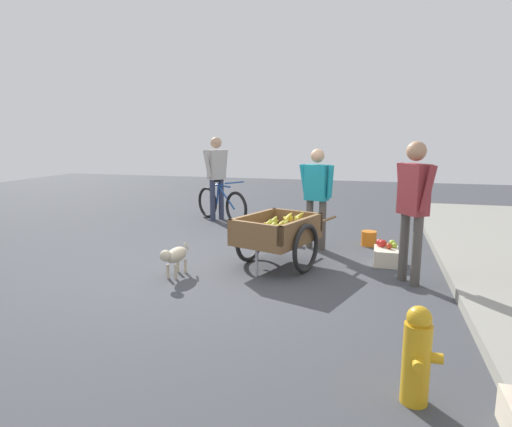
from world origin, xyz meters
TOP-DOWN VIEW (x-y plane):
  - ground_plane at (0.00, 0.00)m, footprint 24.00×24.00m
  - fruit_cart at (-0.33, 0.40)m, footprint 1.81×1.26m
  - vendor_person at (-1.41, 0.76)m, footprint 0.30×0.55m
  - bicycle at (-3.13, -1.41)m, footprint 0.98×1.41m
  - cyclist_person at (-3.21, -1.54)m, footprint 0.44×0.40m
  - dog at (0.42, -0.74)m, footprint 0.67×0.20m
  - fire_hydrant at (2.38, 1.93)m, footprint 0.25×0.25m
  - plastic_bucket at (-1.82, 1.56)m, footprint 0.24×0.24m
  - mixed_fruit_crate at (-0.84, 1.80)m, footprint 0.44×0.32m
  - bystander_person at (-0.11, 2.05)m, footprint 0.43×0.42m

SIDE VIEW (x-z plane):
  - ground_plane at x=0.00m, z-range 0.00..0.00m
  - plastic_bucket at x=-1.82m, z-range 0.00..0.23m
  - mixed_fruit_crate at x=-0.84m, z-range -0.03..0.29m
  - dog at x=0.42m, z-range 0.07..0.47m
  - fire_hydrant at x=2.38m, z-range 0.00..0.67m
  - bicycle at x=-3.13m, z-range -0.07..0.78m
  - fruit_cart at x=-0.33m, z-range 0.07..0.81m
  - vendor_person at x=-1.41m, z-range 0.15..1.69m
  - bystander_person at x=-0.11m, z-range 0.17..1.85m
  - cyclist_person at x=-3.21m, z-range 0.18..1.89m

